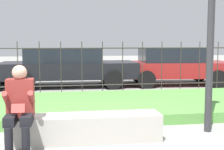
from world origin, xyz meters
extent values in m
plane|color=gray|center=(0.00, 0.00, 0.00)|extent=(60.00, 60.00, 0.00)
cube|color=#ADA89E|center=(-0.19, 0.00, 0.21)|extent=(2.36, 0.49, 0.42)
cube|color=gray|center=(-0.19, 0.00, 0.04)|extent=(2.27, 0.45, 0.08)
cylinder|color=black|center=(-1.25, -0.59, 0.26)|extent=(0.11, 0.11, 0.33)
cube|color=black|center=(-1.25, -0.38, 0.48)|extent=(0.15, 0.42, 0.13)
cylinder|color=black|center=(-1.03, -0.59, 0.26)|extent=(0.11, 0.11, 0.33)
cube|color=black|center=(-1.03, -0.38, 0.48)|extent=(0.15, 0.42, 0.13)
cube|color=maroon|center=(-1.14, -0.17, 0.75)|extent=(0.38, 0.24, 0.54)
sphere|color=tan|center=(-1.14, -0.19, 1.12)|extent=(0.21, 0.21, 0.21)
cylinder|color=maroon|center=(-1.31, -0.33, 0.77)|extent=(0.08, 0.29, 0.24)
cylinder|color=maroon|center=(-0.97, -0.33, 0.77)|extent=(0.08, 0.29, 0.24)
cube|color=#B2332D|center=(-1.14, -0.43, 0.64)|extent=(0.18, 0.09, 0.13)
cube|color=#569342|center=(0.00, 2.21, 0.10)|extent=(10.84, 3.01, 0.21)
cylinder|color=#332D28|center=(0.00, 4.10, 0.31)|extent=(8.84, 0.03, 0.03)
cylinder|color=#332D28|center=(0.00, 4.10, 1.38)|extent=(8.84, 0.03, 0.03)
cylinder|color=#332D28|center=(-1.77, 4.10, 0.78)|extent=(0.02, 0.02, 1.57)
cylinder|color=#332D28|center=(-1.18, 4.10, 0.78)|extent=(0.02, 0.02, 1.57)
cylinder|color=#332D28|center=(-0.59, 4.10, 0.78)|extent=(0.02, 0.02, 1.57)
cylinder|color=#332D28|center=(0.00, 4.10, 0.78)|extent=(0.02, 0.02, 1.57)
cylinder|color=#332D28|center=(0.59, 4.10, 0.78)|extent=(0.02, 0.02, 1.57)
cylinder|color=#332D28|center=(1.18, 4.10, 0.78)|extent=(0.02, 0.02, 1.57)
cylinder|color=#332D28|center=(1.77, 4.10, 0.78)|extent=(0.02, 0.02, 1.57)
cylinder|color=#332D28|center=(2.36, 4.10, 0.78)|extent=(0.02, 0.02, 1.57)
cylinder|color=#332D28|center=(2.95, 4.10, 0.78)|extent=(0.02, 0.02, 1.57)
cylinder|color=#332D28|center=(3.53, 4.10, 0.78)|extent=(0.02, 0.02, 1.57)
cylinder|color=#332D28|center=(4.12, 4.10, 0.78)|extent=(0.02, 0.02, 1.57)
cylinder|color=black|center=(-2.73, 7.08, 0.32)|extent=(0.64, 0.22, 0.63)
cube|color=maroon|center=(3.51, 6.08, 0.57)|extent=(4.08, 2.12, 0.53)
cube|color=black|center=(3.35, 6.09, 1.09)|extent=(2.29, 1.76, 0.51)
cylinder|color=black|center=(4.66, 5.10, 0.30)|extent=(0.61, 0.24, 0.60)
cylinder|color=black|center=(4.80, 6.88, 0.30)|extent=(0.61, 0.24, 0.60)
cylinder|color=black|center=(2.22, 5.28, 0.30)|extent=(0.61, 0.24, 0.60)
cylinder|color=black|center=(2.35, 7.06, 0.30)|extent=(0.61, 0.24, 0.60)
cube|color=black|center=(-0.34, 6.13, 0.59)|extent=(4.64, 1.80, 0.54)
cube|color=black|center=(-0.52, 6.13, 1.10)|extent=(2.56, 1.57, 0.48)
cylinder|color=black|center=(1.10, 5.26, 0.31)|extent=(0.63, 0.20, 0.63)
cylinder|color=black|center=(1.10, 6.99, 0.31)|extent=(0.63, 0.20, 0.63)
cylinder|color=black|center=(-1.78, 5.27, 0.31)|extent=(0.63, 0.20, 0.63)
cylinder|color=black|center=(-1.77, 7.01, 0.31)|extent=(0.63, 0.20, 0.63)
cylinder|color=#2D2D30|center=(1.95, 0.22, 1.74)|extent=(0.12, 0.12, 3.48)
camera|label=1|loc=(-0.51, -4.76, 1.55)|focal=50.00mm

